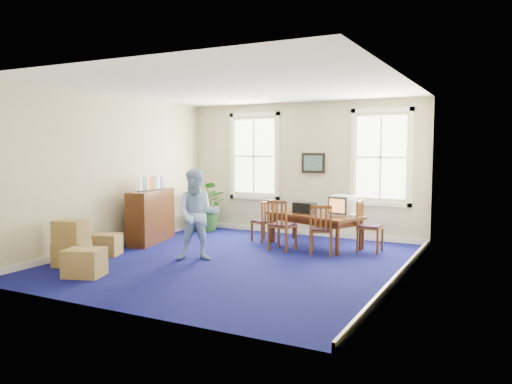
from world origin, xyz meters
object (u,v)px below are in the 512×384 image
at_px(chair_near_left, 282,225).
at_px(conference_table, 314,230).
at_px(man, 198,215).
at_px(credenza, 151,215).
at_px(crt_tv, 342,205).
at_px(potted_plant, 207,206).
at_px(cardboard_boxes, 85,242).

bearing_deg(chair_near_left, conference_table, -115.70).
xyz_separation_m(man, credenza, (-1.94, 1.04, -0.24)).
bearing_deg(crt_tv, credenza, -151.77).
relative_size(potted_plant, cardboard_boxes, 0.84).
height_order(conference_table, crt_tv, crt_tv).
bearing_deg(crt_tv, man, -121.18).
bearing_deg(chair_near_left, man, 61.43).
bearing_deg(cardboard_boxes, credenza, 99.89).
height_order(chair_near_left, credenza, credenza).
distance_m(chair_near_left, cardboard_boxes, 3.85).
xyz_separation_m(man, potted_plant, (-1.66, 2.91, -0.21)).
bearing_deg(man, potted_plant, 90.32).
bearing_deg(credenza, potted_plant, 67.82).
bearing_deg(potted_plant, conference_table, -11.81).
xyz_separation_m(conference_table, chair_near_left, (-0.42, -0.70, 0.18)).
height_order(man, cardboard_boxes, man).
relative_size(crt_tv, credenza, 0.32).
bearing_deg(man, cardboard_boxes, -168.90).
height_order(chair_near_left, potted_plant, potted_plant).
xyz_separation_m(chair_near_left, credenza, (-2.98, -0.51, 0.09)).
distance_m(conference_table, potted_plant, 3.20).
relative_size(chair_near_left, man, 0.62).
relative_size(conference_table, cardboard_boxes, 1.35).
xyz_separation_m(crt_tv, credenza, (-4.02, -1.26, -0.29)).
bearing_deg(cardboard_boxes, crt_tv, 45.05).
relative_size(conference_table, chair_near_left, 1.95).
bearing_deg(potted_plant, chair_near_left, -26.66).
xyz_separation_m(crt_tv, chair_near_left, (-1.03, -0.75, -0.38)).
relative_size(crt_tv, cardboard_boxes, 0.33).
bearing_deg(conference_table, man, -102.43).
xyz_separation_m(man, cardboard_boxes, (-1.53, -1.31, -0.42)).
relative_size(man, potted_plant, 1.33).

